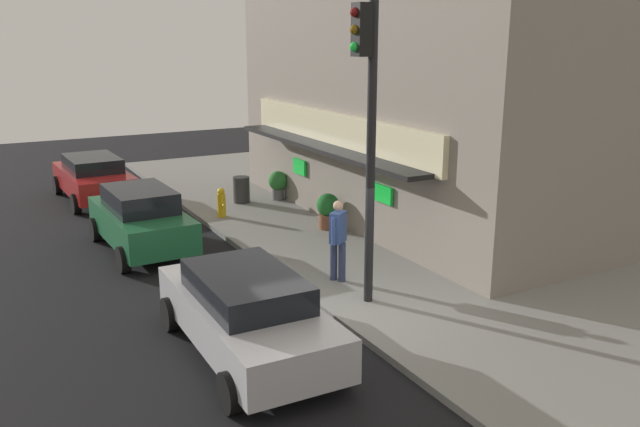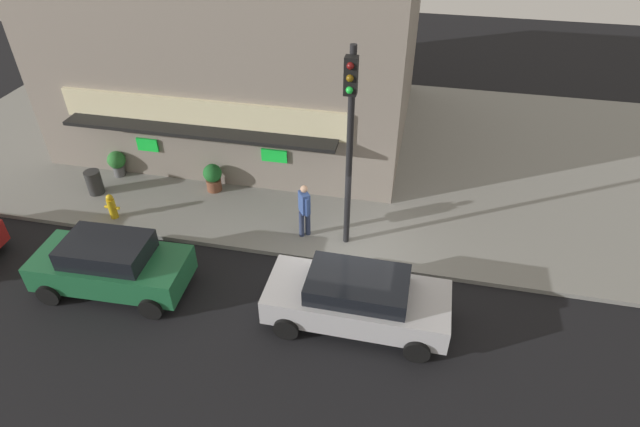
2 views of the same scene
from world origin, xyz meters
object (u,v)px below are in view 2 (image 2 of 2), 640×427
at_px(traffic_light, 350,130).
at_px(parked_car_green, 111,264).
at_px(trash_can, 94,182).
at_px(pedestrian, 304,209).
at_px(potted_plant_by_doorway, 213,177).
at_px(potted_plant_by_window, 117,162).
at_px(parked_car_silver, 357,298).
at_px(fire_hydrant, 112,206).

bearing_deg(traffic_light, parked_car_green, -152.78).
distance_m(traffic_light, parked_car_green, 7.31).
height_order(trash_can, parked_car_green, parked_car_green).
bearing_deg(parked_car_green, pedestrian, 34.43).
bearing_deg(parked_car_green, potted_plant_by_doorway, 79.10).
relative_size(potted_plant_by_window, parked_car_silver, 0.21).
bearing_deg(pedestrian, parked_car_silver, -55.41).
xyz_separation_m(fire_hydrant, parked_car_green, (1.63, -2.75, 0.27)).
bearing_deg(trash_can, traffic_light, -5.76).
xyz_separation_m(fire_hydrant, potted_plant_by_doorway, (2.58, 2.17, 0.12)).
relative_size(fire_hydrant, parked_car_green, 0.21).
bearing_deg(parked_car_green, traffic_light, 27.22).
bearing_deg(potted_plant_by_window, pedestrian, -14.97).
distance_m(traffic_light, fire_hydrant, 8.24).
bearing_deg(potted_plant_by_doorway, trash_can, -165.59).
height_order(trash_can, pedestrian, pedestrian).
distance_m(potted_plant_by_doorway, parked_car_silver, 7.42).
xyz_separation_m(pedestrian, potted_plant_by_window, (-7.35, 1.97, -0.44)).
relative_size(pedestrian, potted_plant_by_window, 1.91).
distance_m(pedestrian, potted_plant_by_doorway, 4.08).
xyz_separation_m(potted_plant_by_window, parked_car_silver, (9.40, -4.94, 0.10)).
distance_m(pedestrian, parked_car_green, 5.57).
relative_size(traffic_light, potted_plant_by_window, 6.35).
distance_m(traffic_light, potted_plant_by_doorway, 6.21).
bearing_deg(potted_plant_by_doorway, parked_car_silver, -39.81).
height_order(traffic_light, potted_plant_by_doorway, traffic_light).
height_order(trash_can, potted_plant_by_window, potted_plant_by_window).
bearing_deg(potted_plant_by_window, potted_plant_by_doorway, -2.97).
height_order(traffic_light, parked_car_green, traffic_light).
distance_m(fire_hydrant, parked_car_green, 3.21).
xyz_separation_m(trash_can, parked_car_green, (2.96, -3.92, 0.28)).
bearing_deg(trash_can, parked_car_silver, -21.30).
xyz_separation_m(fire_hydrant, potted_plant_by_window, (-1.13, 2.36, 0.12)).
height_order(traffic_light, trash_can, traffic_light).
distance_m(trash_can, pedestrian, 7.61).
bearing_deg(pedestrian, parked_car_green, -145.57).
relative_size(traffic_light, potted_plant_by_doorway, 6.03).
xyz_separation_m(traffic_light, potted_plant_by_window, (-8.64, 2.09, -3.25)).
relative_size(trash_can, parked_car_green, 0.20).
xyz_separation_m(trash_can, pedestrian, (7.55, -0.77, 0.57)).
bearing_deg(pedestrian, potted_plant_by_doorway, 154.06).
relative_size(traffic_light, trash_can, 7.17).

